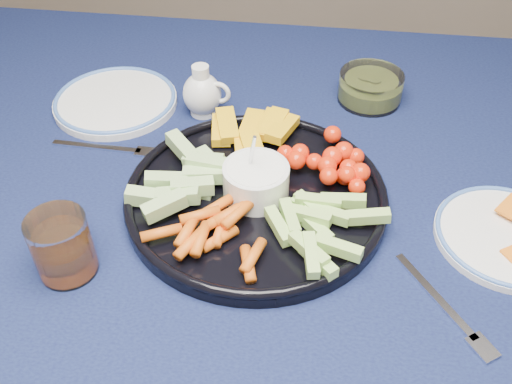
# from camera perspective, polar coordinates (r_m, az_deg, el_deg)

# --- Properties ---
(dining_table) EXTENTS (1.67, 1.07, 0.75)m
(dining_table) POSITION_cam_1_polar(r_m,az_deg,el_deg) (0.94, 4.19, -3.38)
(dining_table) COLOR #4C2A19
(dining_table) RESTS_ON ground
(crudite_platter) EXTENTS (0.38, 0.38, 0.12)m
(crudite_platter) POSITION_cam_1_polar(r_m,az_deg,el_deg) (0.83, -0.19, 0.00)
(crudite_platter) COLOR black
(crudite_platter) RESTS_ON dining_table
(creamer_pitcher) EXTENTS (0.09, 0.07, 0.09)m
(creamer_pitcher) POSITION_cam_1_polar(r_m,az_deg,el_deg) (1.01, -5.35, 9.79)
(creamer_pitcher) COLOR white
(creamer_pitcher) RESTS_ON dining_table
(pickle_bowl) EXTENTS (0.11, 0.11, 0.05)m
(pickle_bowl) POSITION_cam_1_polar(r_m,az_deg,el_deg) (1.07, 11.35, 10.11)
(pickle_bowl) COLOR white
(pickle_bowl) RESTS_ON dining_table
(cheese_plate) EXTENTS (0.20, 0.20, 0.02)m
(cheese_plate) POSITION_cam_1_polar(r_m,az_deg,el_deg) (0.86, 23.85, -3.90)
(cheese_plate) COLOR white
(cheese_plate) RESTS_ON dining_table
(juice_tumbler) EXTENTS (0.08, 0.08, 0.09)m
(juice_tumbler) POSITION_cam_1_polar(r_m,az_deg,el_deg) (0.77, -18.72, -5.43)
(juice_tumbler) COLOR white
(juice_tumbler) RESTS_ON dining_table
(fork_left) EXTENTS (0.18, 0.02, 0.00)m
(fork_left) POSITION_cam_1_polar(r_m,az_deg,el_deg) (0.97, -13.97, 4.19)
(fork_left) COLOR silver
(fork_left) RESTS_ON dining_table
(fork_right) EXTENTS (0.11, 0.15, 0.00)m
(fork_right) POSITION_cam_1_polar(r_m,az_deg,el_deg) (0.75, 18.88, -11.39)
(fork_right) COLOR silver
(fork_right) RESTS_ON dining_table
(side_plate_extra) EXTENTS (0.22, 0.22, 0.02)m
(side_plate_extra) POSITION_cam_1_polar(r_m,az_deg,el_deg) (1.07, -13.88, 8.85)
(side_plate_extra) COLOR white
(side_plate_extra) RESTS_ON dining_table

